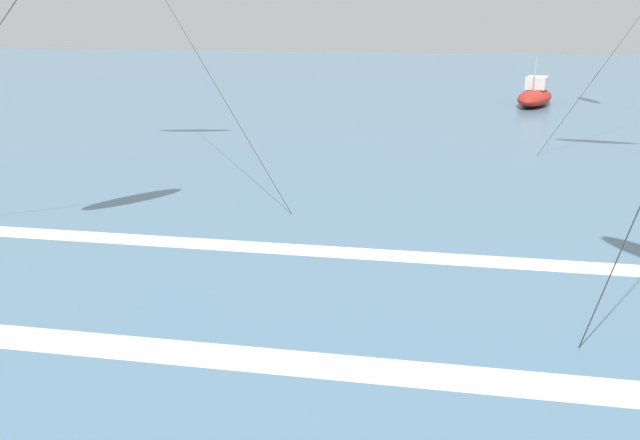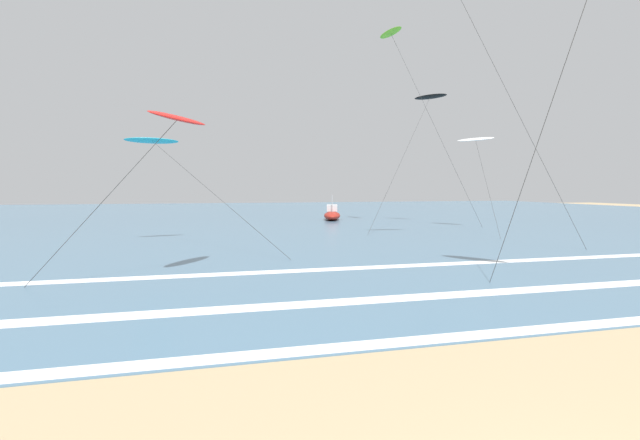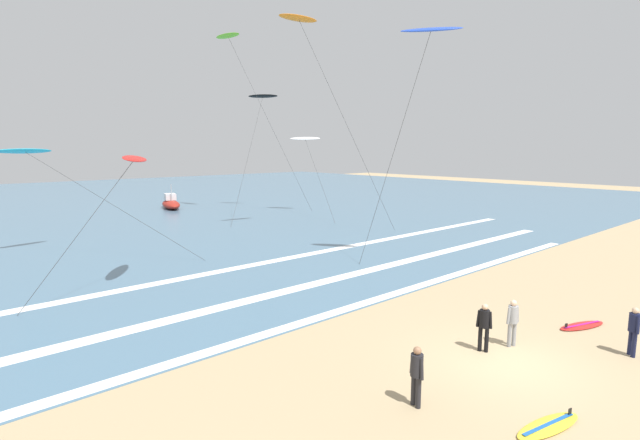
# 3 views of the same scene
# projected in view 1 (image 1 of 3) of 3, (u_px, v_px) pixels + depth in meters

# --- Properties ---
(ocean_surface) EXTENTS (140.00, 90.00, 0.01)m
(ocean_surface) POSITION_uv_depth(u_px,v_px,m) (404.00, 87.00, 49.37)
(ocean_surface) COLOR slate
(ocean_surface) RESTS_ON ground
(wave_foam_mid_break) EXTENTS (45.27, 0.78, 0.01)m
(wave_foam_mid_break) POSITION_uv_depth(u_px,v_px,m) (281.00, 362.00, 10.54)
(wave_foam_mid_break) COLOR white
(wave_foam_mid_break) RESTS_ON ocean_surface
(wave_foam_outer_break) EXTENTS (57.23, 0.73, 0.01)m
(wave_foam_outer_break) POSITION_uv_depth(u_px,v_px,m) (229.00, 245.00, 15.80)
(wave_foam_outer_break) COLOR white
(wave_foam_outer_break) RESTS_ON ocean_surface
(offshore_boat) EXTENTS (3.00, 5.46, 2.70)m
(offshore_boat) POSITION_uv_depth(u_px,v_px,m) (535.00, 96.00, 39.49)
(offshore_boat) COLOR maroon
(offshore_boat) RESTS_ON ground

